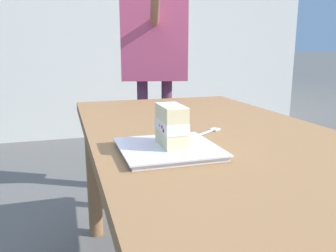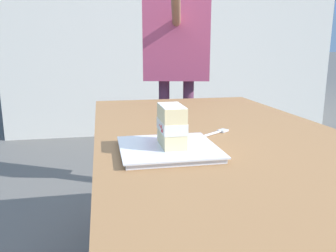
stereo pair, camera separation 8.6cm
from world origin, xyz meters
TOP-DOWN VIEW (x-y plane):
  - patio_table at (0.00, 0.00)m, footprint 1.65×0.77m
  - dessert_plate at (-0.09, 0.20)m, footprint 0.24×0.24m
  - cake_slice at (-0.09, 0.19)m, footprint 0.11×0.07m
  - dessert_fork at (0.06, 0.04)m, footprint 0.11×0.15m
  - diner_person at (1.22, -0.11)m, footprint 0.55×0.43m
  - patio_building at (5.29, -0.49)m, footprint 4.96×3.69m

SIDE VIEW (x-z plane):
  - patio_table at x=0.00m, z-range 0.25..0.94m
  - dessert_fork at x=0.06m, z-range 0.68..0.69m
  - dessert_plate at x=-0.09m, z-range 0.68..0.70m
  - cake_slice at x=-0.09m, z-range 0.70..0.80m
  - diner_person at x=1.22m, z-range 0.25..1.72m
  - patio_building at x=5.29m, z-range 0.00..2.94m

